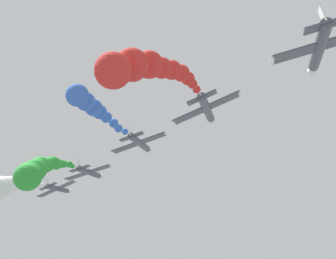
# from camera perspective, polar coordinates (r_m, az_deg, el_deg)

# --- Properties ---
(airplane_lead) EXTENTS (9.05, 10.35, 3.76)m
(airplane_lead) POSITION_cam_1_polar(r_m,az_deg,el_deg) (90.27, -16.13, -8.51)
(airplane_lead) COLOR #474C56
(smoke_trail_lead) EXTENTS (8.20, 23.95, 5.82)m
(smoke_trail_lead) POSITION_cam_1_polar(r_m,az_deg,el_deg) (68.32, -22.94, -7.75)
(smoke_trail_lead) COLOR white
(airplane_left_inner) EXTENTS (9.32, 10.35, 3.25)m
(airplane_left_inner) POSITION_cam_1_polar(r_m,az_deg,el_deg) (75.26, -11.66, -6.29)
(airplane_left_inner) COLOR #474C56
(smoke_trail_left_inner) EXTENTS (7.59, 23.43, 7.43)m
(smoke_trail_left_inner) POSITION_cam_1_polar(r_m,az_deg,el_deg) (53.05, -18.81, -5.72)
(smoke_trail_left_inner) COLOR green
(airplane_right_inner) EXTENTS (9.26, 10.35, 3.35)m
(airplane_right_inner) POSITION_cam_1_polar(r_m,az_deg,el_deg) (62.29, -4.22, -2.03)
(airplane_right_inner) COLOR #474C56
(smoke_trail_right_inner) EXTENTS (2.70, 18.33, 2.64)m
(smoke_trail_right_inner) POSITION_cam_1_polar(r_m,az_deg,el_deg) (44.12, -11.29, 3.39)
(smoke_trail_right_inner) COLOR blue
(airplane_left_outer) EXTENTS (9.05, 10.35, 3.77)m
(airplane_left_outer) POSITION_cam_1_polar(r_m,az_deg,el_deg) (50.02, 5.79, 3.12)
(airplane_left_outer) COLOR #474C56
(smoke_trail_left_outer) EXTENTS (4.36, 20.10, 7.29)m
(smoke_trail_left_outer) POSITION_cam_1_polar(r_m,az_deg,el_deg) (29.86, -2.86, 8.99)
(smoke_trail_left_outer) COLOR red
(airplane_right_outer) EXTENTS (9.42, 10.35, 3.02)m
(airplane_right_outer) POSITION_cam_1_polar(r_m,az_deg,el_deg) (40.59, 21.68, 11.31)
(airplane_right_outer) COLOR #474C56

